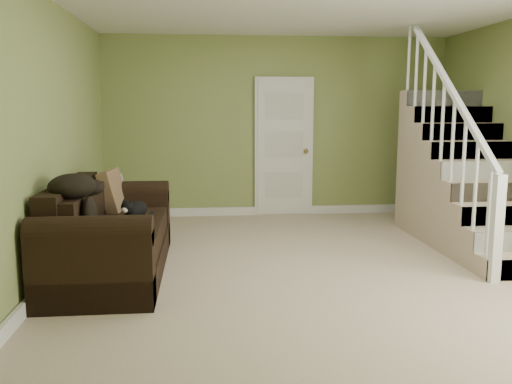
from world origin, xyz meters
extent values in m
cube|color=tan|center=(0.00, 0.00, 0.00)|extent=(5.00, 5.50, 0.01)
cube|color=#81924E|center=(0.00, 2.75, 1.30)|extent=(5.00, 0.04, 2.60)
cube|color=#81924E|center=(0.00, -2.75, 1.30)|extent=(5.00, 0.04, 2.60)
cube|color=#81924E|center=(-2.50, 0.00, 1.30)|extent=(0.04, 5.50, 2.60)
cube|color=white|center=(0.00, 2.72, 0.06)|extent=(5.00, 0.04, 0.12)
cube|color=white|center=(-2.47, 0.00, 0.06)|extent=(0.04, 5.50, 0.12)
cube|color=white|center=(0.10, 2.71, 1.01)|extent=(0.86, 0.05, 2.02)
cube|color=white|center=(0.10, 2.69, 1.00)|extent=(0.78, 0.04, 1.96)
sphere|color=olive|center=(0.42, 2.65, 0.95)|extent=(0.07, 0.07, 0.07)
cylinder|color=white|center=(1.55, -0.46, 0.65)|extent=(0.04, 0.04, 0.90)
cylinder|color=white|center=(1.55, -0.19, 0.85)|extent=(0.04, 0.04, 0.90)
cube|color=tan|center=(2.00, 0.08, 0.30)|extent=(1.00, 0.27, 0.60)
cylinder|color=white|center=(1.55, 0.08, 1.05)|extent=(0.04, 0.04, 0.90)
cube|color=tan|center=(2.00, 0.35, 0.40)|extent=(1.00, 0.27, 0.80)
cylinder|color=white|center=(1.55, 0.35, 1.25)|extent=(0.04, 0.04, 0.90)
cube|color=tan|center=(2.00, 0.62, 0.50)|extent=(1.00, 0.27, 1.00)
cylinder|color=white|center=(1.55, 0.62, 1.45)|extent=(0.04, 0.04, 0.90)
cube|color=tan|center=(2.00, 0.89, 0.60)|extent=(1.00, 0.27, 1.20)
cylinder|color=white|center=(1.55, 0.89, 1.65)|extent=(0.04, 0.04, 0.90)
cube|color=tan|center=(2.00, 1.16, 0.70)|extent=(1.00, 0.27, 1.40)
cylinder|color=white|center=(1.55, 1.16, 1.85)|extent=(0.04, 0.04, 0.90)
cube|color=tan|center=(2.00, 1.43, 0.80)|extent=(1.00, 0.27, 1.60)
cylinder|color=white|center=(1.55, 1.43, 2.05)|extent=(0.04, 0.04, 0.90)
cube|color=tan|center=(2.00, 1.70, 0.90)|extent=(1.00, 0.27, 1.80)
cylinder|color=white|center=(1.55, 1.70, 2.25)|extent=(0.04, 0.04, 0.90)
cube|color=white|center=(1.55, -0.62, 0.50)|extent=(0.09, 0.09, 1.00)
cube|color=white|center=(1.55, 0.62, 1.90)|extent=(0.06, 2.46, 1.84)
cube|color=black|center=(-1.97, 0.04, 0.13)|extent=(0.97, 2.24, 0.25)
cube|color=black|center=(-1.87, 0.04, 0.37)|extent=(0.73, 1.69, 0.22)
cube|color=black|center=(-1.97, -0.95, 0.32)|extent=(0.97, 0.25, 0.63)
cube|color=black|center=(-1.97, 1.04, 0.32)|extent=(0.97, 0.25, 0.63)
cylinder|color=black|center=(-1.97, -0.95, 0.63)|extent=(0.97, 0.25, 0.25)
cylinder|color=black|center=(-1.97, 1.04, 0.63)|extent=(0.97, 0.25, 0.25)
cube|color=black|center=(-2.35, 0.04, 0.57)|extent=(0.20, 1.73, 0.64)
cube|color=black|center=(-2.19, 0.04, 0.65)|extent=(0.14, 1.67, 0.36)
cube|color=black|center=(-2.16, 1.51, 0.28)|extent=(0.51, 0.51, 0.56)
cylinder|color=silver|center=(-2.23, 1.46, 0.66)|extent=(0.06, 0.06, 0.20)
cylinder|color=#2C4BAC|center=(-2.23, 1.46, 0.66)|extent=(0.07, 0.07, 0.05)
cylinder|color=white|center=(-2.23, 1.46, 0.77)|extent=(0.03, 0.03, 0.03)
cylinder|color=silver|center=(-2.09, 1.50, 0.66)|extent=(0.06, 0.06, 0.20)
cylinder|color=#2C4BAC|center=(-2.09, 1.50, 0.66)|extent=(0.07, 0.07, 0.05)
cylinder|color=white|center=(-2.09, 1.50, 0.77)|extent=(0.03, 0.03, 0.03)
cylinder|color=silver|center=(-2.16, 1.61, 0.66)|extent=(0.06, 0.06, 0.20)
cylinder|color=#2C4BAC|center=(-2.16, 1.61, 0.66)|extent=(0.07, 0.07, 0.05)
cylinder|color=white|center=(-2.16, 1.61, 0.77)|extent=(0.03, 0.03, 0.03)
cylinder|color=silver|center=(-2.26, 1.59, 0.66)|extent=(0.06, 0.06, 0.20)
cylinder|color=#2C4BAC|center=(-2.26, 1.59, 0.66)|extent=(0.07, 0.07, 0.05)
cylinder|color=white|center=(-2.26, 1.59, 0.77)|extent=(0.03, 0.03, 0.03)
ellipsoid|color=black|center=(-1.76, 0.26, 0.57)|extent=(0.30, 0.38, 0.18)
ellipsoid|color=white|center=(-1.76, 0.19, 0.54)|extent=(0.15, 0.17, 0.09)
sphere|color=black|center=(-1.76, 0.09, 0.63)|extent=(0.16, 0.16, 0.12)
ellipsoid|color=white|center=(-1.76, 0.04, 0.61)|extent=(0.08, 0.07, 0.06)
cone|color=black|center=(-1.80, 0.10, 0.69)|extent=(0.06, 0.06, 0.05)
cone|color=black|center=(-1.73, 0.10, 0.69)|extent=(0.06, 0.06, 0.05)
cylinder|color=black|center=(-1.68, 0.39, 0.50)|extent=(0.06, 0.26, 0.03)
ellipsoid|color=yellow|center=(-1.74, -0.44, 0.50)|extent=(0.15, 0.17, 0.05)
cube|color=#4B311E|center=(-2.07, 0.80, 0.67)|extent=(0.29, 0.51, 0.50)
ellipsoid|color=black|center=(-2.22, -0.40, 0.92)|extent=(0.52, 0.61, 0.21)
camera|label=1|loc=(-1.09, -5.16, 1.60)|focal=38.00mm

